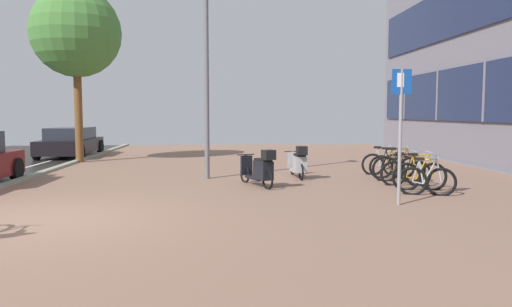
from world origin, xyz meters
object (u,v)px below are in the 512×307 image
Objects in this scene: bicycle_rack_01 at (420,176)px; bicycle_rack_05 at (383,164)px; parking_sign at (401,122)px; bicycle_rack_03 at (398,169)px; bicycle_rack_04 at (392,166)px; bicycle_rack_00 at (427,181)px; street_tree at (76,33)px; parked_car_far at (71,142)px; bicycle_rack_02 at (406,173)px; lamp_post at (206,56)px; scooter_mid at (260,169)px; scooter_near at (298,163)px.

bicycle_rack_01 is 1.05× the size of bicycle_rack_05.
parking_sign reaches higher than bicycle_rack_05.
bicycle_rack_04 is (0.08, 0.74, -0.02)m from bicycle_rack_03.
street_tree reaches higher than bicycle_rack_00.
bicycle_rack_03 is 0.34× the size of parked_car_far.
bicycle_rack_01 reaches higher than bicycle_rack_04.
parking_sign is at bearing -113.68° from bicycle_rack_02.
parking_sign is (-1.06, -1.12, 1.36)m from bicycle_rack_00.
parking_sign reaches higher than bicycle_rack_03.
street_tree is (1.13, -2.59, 4.26)m from parked_car_far.
parked_car_far is at bearing 145.80° from bicycle_rack_04.
bicycle_rack_03 is at bearing -10.40° from lamp_post.
parking_sign is at bearing -107.62° from bicycle_rack_04.
scooter_mid is 11.95m from parked_car_far.
bicycle_rack_01 is 15.20m from parked_car_far.
street_tree is at bearing 146.77° from bicycle_rack_02.
bicycle_rack_04 is (0.09, 2.21, -0.01)m from bicycle_rack_01.
lamp_post is 0.96× the size of street_tree.
bicycle_rack_01 is 6.59m from lamp_post.
bicycle_rack_04 is 13.92m from parked_car_far.
bicycle_rack_04 is at bearing 87.64° from bicycle_rack_01.
bicycle_rack_02 is at bearing -93.51° from bicycle_rack_05.
scooter_mid is at bearing 168.64° from bicycle_rack_01.
bicycle_rack_03 is at bearing 10.20° from scooter_mid.
bicycle_rack_02 is 0.74m from bicycle_rack_03.
street_tree is at bearing 149.93° from bicycle_rack_03.
scooter_mid is at bearing 179.40° from bicycle_rack_02.
bicycle_rack_04 is 0.77× the size of scooter_near.
bicycle_rack_01 is at bearing -85.11° from bicycle_rack_02.
scooter_mid is at bearing -160.07° from bicycle_rack_04.
scooter_mid reaches higher than bicycle_rack_04.
bicycle_rack_01 is 2.21m from bicycle_rack_04.
bicycle_rack_00 is 0.92× the size of bicycle_rack_03.
scooter_mid is (-3.93, -2.17, 0.12)m from bicycle_rack_05.
bicycle_rack_00 is 3.69m from bicycle_rack_05.
street_tree reaches higher than scooter_near.
bicycle_rack_05 is 6.21m from lamp_post.
scooter_near is at bearing 108.91° from parking_sign.
bicycle_rack_04 is at bearing 84.03° from bicycle_rack_02.
lamp_post reaches higher than bicycle_rack_00.
bicycle_rack_04 is at bearing 72.38° from parking_sign.
scooter_near is at bearing -41.25° from parked_car_far.
lamp_post reaches higher than parked_car_far.
bicycle_rack_05 is 0.20× the size of lamp_post.
bicycle_rack_04 is at bearing -88.57° from bicycle_rack_05.
bicycle_rack_01 is at bearing -24.90° from lamp_post.
scooter_mid is (-1.23, -1.55, 0.01)m from scooter_near.
parked_car_far reaches higher than scooter_near.
scooter_near is 4.59m from parking_sign.
bicycle_rack_02 is at bearing 94.89° from bicycle_rack_01.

